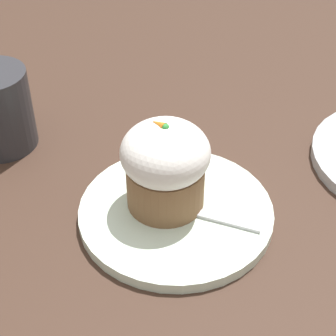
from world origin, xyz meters
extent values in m
plane|color=#3D281E|center=(0.00, 0.00, 0.00)|extent=(4.00, 4.00, 0.00)
cylinder|color=silver|center=(0.00, 0.00, 0.01)|extent=(0.21, 0.21, 0.01)
cylinder|color=brown|center=(0.02, 0.00, 0.04)|extent=(0.08, 0.08, 0.05)
ellipsoid|color=white|center=(0.02, 0.00, 0.08)|extent=(0.09, 0.09, 0.07)
cone|color=orange|center=(0.02, 0.00, 0.11)|extent=(0.02, 0.01, 0.01)
sphere|color=green|center=(0.02, 0.00, 0.11)|extent=(0.01, 0.01, 0.01)
cube|color=silver|center=(-0.04, -0.02, 0.01)|extent=(0.10, 0.05, 0.00)
ellipsoid|color=silver|center=(0.02, 0.01, 0.02)|extent=(0.06, 0.05, 0.01)
camera|label=1|loc=(-0.29, 0.34, 0.44)|focal=60.00mm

